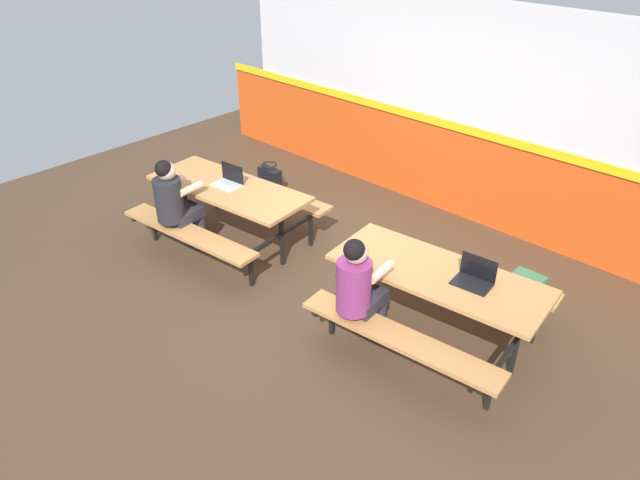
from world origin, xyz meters
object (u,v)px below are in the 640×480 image
(student_nearer, at_px, (175,201))
(laptop_dark, at_px, (474,278))
(tote_bag_bright, at_px, (270,180))
(picnic_table_left, at_px, (229,199))
(picnic_table_right, at_px, (437,287))
(student_further, at_px, (359,286))
(backpack_dark, at_px, (526,294))
(laptop_silver, at_px, (229,181))

(student_nearer, height_order, laptop_dark, student_nearer)
(tote_bag_bright, bearing_deg, picnic_table_left, -62.04)
(picnic_table_right, bearing_deg, student_nearer, -165.61)
(laptop_dark, bearing_deg, student_nearer, -165.76)
(student_further, bearing_deg, picnic_table_right, 56.15)
(laptop_dark, bearing_deg, student_further, -136.51)
(laptop_dark, bearing_deg, backpack_dark, 80.87)
(picnic_table_left, height_order, backpack_dark, picnic_table_left)
(student_further, height_order, laptop_silver, student_further)
(tote_bag_bright, bearing_deg, student_nearer, -75.80)
(picnic_table_left, relative_size, laptop_silver, 5.80)
(student_nearer, xyz_separation_m, tote_bag_bright, (-0.45, 1.79, -0.51))
(student_nearer, distance_m, laptop_silver, 0.64)
(laptop_silver, bearing_deg, student_further, -11.75)
(laptop_silver, bearing_deg, tote_bag_bright, 117.81)
(backpack_dark, bearing_deg, picnic_table_left, -160.51)
(picnic_table_right, bearing_deg, backpack_dark, 64.88)
(picnic_table_left, xyz_separation_m, laptop_silver, (-0.02, 0.04, 0.21))
(student_further, bearing_deg, tote_bag_bright, 150.52)
(laptop_dark, bearing_deg, laptop_silver, -176.36)
(laptop_silver, bearing_deg, backpack_dark, 18.79)
(laptop_dark, xyz_separation_m, backpack_dark, (0.14, 0.88, -0.57))
(picnic_table_right, relative_size, laptop_silver, 5.80)
(picnic_table_left, relative_size, student_nearer, 1.64)
(picnic_table_right, xyz_separation_m, tote_bag_bright, (-3.33, 1.05, -0.38))
(picnic_table_right, distance_m, laptop_dark, 0.38)
(picnic_table_left, height_order, laptop_dark, laptop_dark)
(picnic_table_right, distance_m, student_nearer, 2.97)
(student_further, bearing_deg, backpack_dark, 61.32)
(laptop_silver, relative_size, laptop_dark, 1.00)
(picnic_table_left, height_order, laptop_silver, laptop_silver)
(laptop_silver, bearing_deg, picnic_table_right, 2.59)
(student_nearer, distance_m, laptop_dark, 3.28)
(picnic_table_right, xyz_separation_m, student_further, (-0.40, -0.60, 0.13))
(laptop_silver, bearing_deg, laptop_dark, 3.64)
(student_further, distance_m, laptop_dark, 0.98)
(student_nearer, xyz_separation_m, laptop_dark, (3.18, 0.81, 0.08))
(picnic_table_left, relative_size, student_further, 1.64)
(laptop_dark, bearing_deg, picnic_table_right, -167.17)
(tote_bag_bright, bearing_deg, student_further, -29.48)
(laptop_silver, distance_m, laptop_dark, 3.02)
(laptop_silver, distance_m, tote_bag_bright, 1.45)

